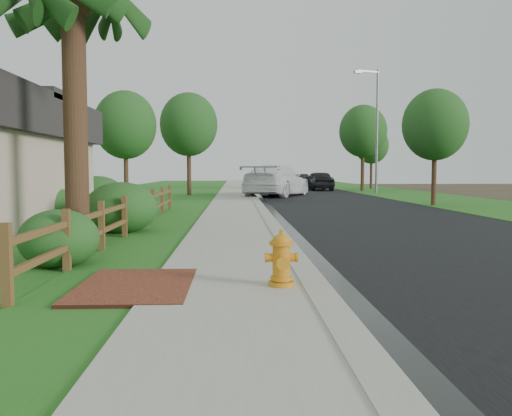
{
  "coord_description": "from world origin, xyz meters",
  "views": [
    {
      "loc": [
        -0.76,
        -8.77,
        1.75
      ],
      "look_at": [
        -0.29,
        3.37,
        0.9
      ],
      "focal_mm": 38.0,
      "sensor_mm": 36.0,
      "label": 1
    }
  ],
  "objects_px": {
    "ranch_fence": "(133,211)",
    "streetlight": "(375,124)",
    "fire_hydrant": "(281,260)",
    "white_suv": "(276,181)",
    "dark_car_mid": "(319,181)"
  },
  "relations": [
    {
      "from": "white_suv",
      "to": "streetlight",
      "type": "xyz_separation_m",
      "value": [
        7.55,
        3.75,
        4.11
      ]
    },
    {
      "from": "fire_hydrant",
      "to": "ranch_fence",
      "type": "bearing_deg",
      "value": 114.88
    },
    {
      "from": "white_suv",
      "to": "dark_car_mid",
      "type": "xyz_separation_m",
      "value": [
        4.48,
        10.64,
        -0.2
      ]
    },
    {
      "from": "dark_car_mid",
      "to": "ranch_fence",
      "type": "bearing_deg",
      "value": 68.2
    },
    {
      "from": "white_suv",
      "to": "streetlight",
      "type": "relative_size",
      "value": 0.78
    },
    {
      "from": "ranch_fence",
      "to": "fire_hydrant",
      "type": "xyz_separation_m",
      "value": [
        3.5,
        -7.55,
        -0.15
      ]
    },
    {
      "from": "dark_car_mid",
      "to": "streetlight",
      "type": "bearing_deg",
      "value": 109.97
    },
    {
      "from": "dark_car_mid",
      "to": "streetlight",
      "type": "relative_size",
      "value": 0.54
    },
    {
      "from": "fire_hydrant",
      "to": "streetlight",
      "type": "bearing_deg",
      "value": 73.26
    },
    {
      "from": "ranch_fence",
      "to": "streetlight",
      "type": "height_order",
      "value": "streetlight"
    },
    {
      "from": "dark_car_mid",
      "to": "streetlight",
      "type": "xyz_separation_m",
      "value": [
        3.07,
        -6.89,
        4.31
      ]
    },
    {
      "from": "fire_hydrant",
      "to": "white_suv",
      "type": "xyz_separation_m",
      "value": [
        2.1,
        28.34,
        0.58
      ]
    },
    {
      "from": "ranch_fence",
      "to": "fire_hydrant",
      "type": "relative_size",
      "value": 20.99
    },
    {
      "from": "white_suv",
      "to": "ranch_fence",
      "type": "bearing_deg",
      "value": 97.75
    },
    {
      "from": "dark_car_mid",
      "to": "streetlight",
      "type": "height_order",
      "value": "streetlight"
    }
  ]
}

